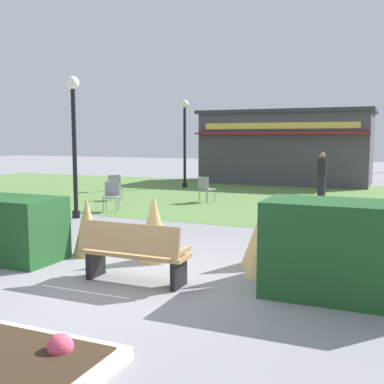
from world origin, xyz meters
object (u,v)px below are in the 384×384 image
Objects in this scene: person_standing at (322,176)px; trash_bin at (313,266)px; park_bench at (133,252)px; lamppost_mid at (74,129)px; parked_car_west_slot at (282,163)px; cafe_chair_east at (112,194)px; food_kiosk at (287,147)px; lamppost_far at (185,132)px; cafe_chair_west at (205,187)px; cafe_chair_north at (115,185)px.

trash_bin is at bearing 154.02° from person_standing.
lamppost_mid is (-4.47, 4.53, 1.96)m from park_bench.
cafe_chair_east is at bearing -94.08° from parked_car_west_slot.
trash_bin is 0.10× the size of food_kiosk.
lamppost_mid is 8.55m from lamppost_far.
cafe_chair_west is 14.53m from parked_car_west_slot.
person_standing reaches higher than trash_bin.
lamppost_mid reaches higher than food_kiosk.
cafe_chair_east is (-6.82, 5.42, 0.11)m from trash_bin.
food_kiosk reaches higher than person_standing.
lamppost_mid reaches higher than person_standing.
lamppost_mid reaches higher than cafe_chair_east.
trash_bin is 8.71m from cafe_chair_east.
lamppost_far is at bearing -101.18° from parked_car_west_slot.
parked_car_west_slot is at bearing 104.50° from food_kiosk.
person_standing is at bearing 97.55° from trash_bin.
park_bench is at bearing -82.75° from parked_car_west_slot.
park_bench is at bearing -75.17° from cafe_chair_west.
person_standing is (6.72, 2.93, 0.33)m from cafe_chair_north.
lamppost_mid is at bearing 150.39° from trash_bin.
lamppost_far is 4.33× the size of cafe_chair_north.
person_standing reaches higher than park_bench.
food_kiosk is 9.15× the size of cafe_chair_west.
cafe_chair_west is 3.47m from cafe_chair_east.
parked_car_west_slot is at bearing 78.82° from lamppost_far.
park_bench is at bearing 140.25° from person_standing.
lamppost_far is at bearing 122.27° from cafe_chair_west.
person_standing is (5.42, 5.16, 0.33)m from cafe_chair_east.
parked_car_west_slot is (-2.97, 23.36, 0.16)m from park_bench.
lamppost_mid is 4.23m from cafe_chair_north.
lamppost_far reaches higher than cafe_chair_west.
food_kiosk is 9.15× the size of cafe_chair_east.
cafe_chair_east reaches higher than trash_bin.
lamppost_far is 0.88× the size of parked_car_west_slot.
cafe_chair_east is at bearing -83.68° from lamppost_far.
person_standing is (2.57, -6.05, -0.90)m from food_kiosk.
park_bench is 2.66m from trash_bin.
trash_bin is at bearing -58.77° from lamppost_far.
cafe_chair_east is at bearing -104.30° from food_kiosk.
cafe_chair_west is at bearing 57.31° from cafe_chair_east.
cafe_chair_north is (-5.51, 8.15, 0.05)m from park_bench.
lamppost_far is 4.56× the size of trash_bin.
parked_car_west_slot is (-1.61, 6.23, -1.12)m from food_kiosk.
cafe_chair_west is at bearing 63.73° from lamppost_mid.
lamppost_mid is at bearing 105.56° from person_standing.
trash_bin is 0.95× the size of cafe_chair_north.
lamppost_mid is 0.88× the size of parked_car_west_slot.
park_bench is 1.91× the size of cafe_chair_west.
cafe_chair_north is at bearing 106.01° from lamppost_mid.
lamppost_far is at bearing 110.97° from park_bench.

